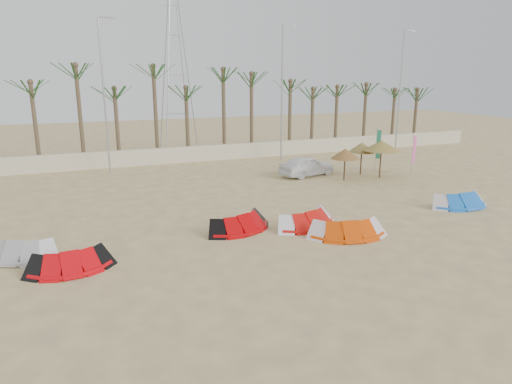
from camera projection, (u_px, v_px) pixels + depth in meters
name	position (u px, v px, depth m)	size (l,w,h in m)	color
ground	(313.00, 259.00, 18.12)	(120.00, 120.00, 0.00)	#CEBC71
boundary_wall	(183.00, 155.00, 37.69)	(60.00, 0.30, 1.30)	beige
palm_line	(184.00, 82.00, 37.82)	(52.00, 4.00, 7.70)	brown
lamp_b	(104.00, 94.00, 32.43)	(1.25, 0.14, 11.00)	#A5A8AD
lamp_c	(282.00, 91.00, 37.54)	(1.25, 0.14, 11.00)	#A5A8AD
lamp_d	(400.00, 89.00, 41.92)	(1.25, 0.14, 11.00)	#A5A8AD
pylon	(179.00, 151.00, 43.59)	(3.00, 3.00, 14.00)	#A5A8AD
kite_grey	(19.00, 247.00, 18.19)	(3.49, 2.51, 0.90)	#9B9B9B
kite_red_left	(70.00, 258.00, 17.11)	(3.21, 1.75, 0.90)	red
kite_red_mid	(238.00, 220.00, 21.52)	(3.74, 2.50, 0.90)	#B80306
kite_red_right	(304.00, 217.00, 22.03)	(3.65, 2.28, 0.90)	red
kite_orange	(344.00, 226.00, 20.69)	(3.77, 2.20, 0.90)	#DB4104
kite_blue	(456.00, 198.00, 25.37)	(3.52, 1.58, 0.90)	blue
parasol_left	(345.00, 154.00, 31.03)	(1.95, 1.95, 2.21)	#4C331E
parasol_mid	(382.00, 146.00, 31.69)	(2.55, 2.55, 2.65)	#4C331E
parasol_right	(362.00, 147.00, 32.74)	(1.92, 1.92, 2.37)	#4C331E
flag_pink	(415.00, 151.00, 32.74)	(0.44, 0.18, 2.98)	#A5A8AD
flag_green	(378.00, 146.00, 33.89)	(0.45, 0.06, 3.29)	#A5A8AD
car	(307.00, 166.00, 32.76)	(1.71, 4.24, 1.44)	white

